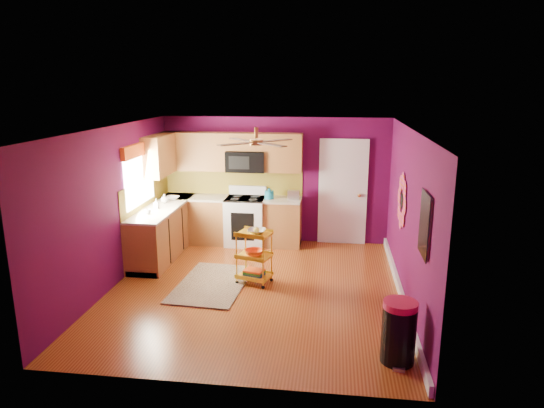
# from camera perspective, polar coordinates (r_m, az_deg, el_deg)

# --- Properties ---
(ground) EXTENTS (5.00, 5.00, 0.00)m
(ground) POSITION_cam_1_polar(r_m,az_deg,el_deg) (7.71, -1.96, -9.97)
(ground) COLOR maroon
(ground) RESTS_ON ground
(room_envelope) EXTENTS (4.54, 5.04, 2.52)m
(room_envelope) POSITION_cam_1_polar(r_m,az_deg,el_deg) (7.20, -1.85, 1.97)
(room_envelope) COLOR #50093C
(room_envelope) RESTS_ON ground
(lower_cabinets) EXTENTS (2.81, 2.31, 0.94)m
(lower_cabinets) POSITION_cam_1_polar(r_m,az_deg,el_deg) (9.51, -8.24, -2.62)
(lower_cabinets) COLOR brown
(lower_cabinets) RESTS_ON ground
(electric_range) EXTENTS (0.76, 0.66, 1.13)m
(electric_range) POSITION_cam_1_polar(r_m,az_deg,el_deg) (9.65, -3.13, -1.94)
(electric_range) COLOR white
(electric_range) RESTS_ON ground
(upper_cabinetry) EXTENTS (2.80, 2.30, 1.26)m
(upper_cabinetry) POSITION_cam_1_polar(r_m,az_deg,el_deg) (9.52, -7.36, 5.85)
(upper_cabinetry) COLOR brown
(upper_cabinetry) RESTS_ON ground
(left_window) EXTENTS (0.08, 1.35, 1.08)m
(left_window) POSITION_cam_1_polar(r_m,az_deg,el_deg) (8.79, -15.38, 4.38)
(left_window) COLOR white
(left_window) RESTS_ON ground
(panel_door) EXTENTS (0.95, 0.11, 2.15)m
(panel_door) POSITION_cam_1_polar(r_m,az_deg,el_deg) (9.65, 8.32, 1.25)
(panel_door) COLOR white
(panel_door) RESTS_ON ground
(right_wall_art) EXTENTS (0.04, 2.74, 1.04)m
(right_wall_art) POSITION_cam_1_polar(r_m,az_deg,el_deg) (6.91, 16.03, -0.71)
(right_wall_art) COLOR black
(right_wall_art) RESTS_ON ground
(ceiling_fan) EXTENTS (1.01, 1.01, 0.26)m
(ceiling_fan) POSITION_cam_1_polar(r_m,az_deg,el_deg) (7.29, -1.85, 7.37)
(ceiling_fan) COLOR #BF8C3F
(ceiling_fan) RESTS_ON ground
(shag_rug) EXTENTS (1.14, 1.75, 0.02)m
(shag_rug) POSITION_cam_1_polar(r_m,az_deg,el_deg) (7.92, -7.05, -9.30)
(shag_rug) COLOR black
(shag_rug) RESTS_ON ground
(rolling_cart) EXTENTS (0.61, 0.51, 0.94)m
(rolling_cart) POSITION_cam_1_polar(r_m,az_deg,el_deg) (7.76, -2.07, -5.96)
(rolling_cart) COLOR yellow
(rolling_cart) RESTS_ON ground
(trash_can) EXTENTS (0.44, 0.46, 0.75)m
(trash_can) POSITION_cam_1_polar(r_m,az_deg,el_deg) (5.91, 14.68, -14.36)
(trash_can) COLOR black
(trash_can) RESTS_ON ground
(teal_kettle) EXTENTS (0.18, 0.18, 0.21)m
(teal_kettle) POSITION_cam_1_polar(r_m,az_deg,el_deg) (9.45, -0.33, 1.12)
(teal_kettle) COLOR teal
(teal_kettle) RESTS_ON lower_cabinets
(toaster) EXTENTS (0.22, 0.15, 0.18)m
(toaster) POSITION_cam_1_polar(r_m,az_deg,el_deg) (9.40, 2.54, 1.07)
(toaster) COLOR beige
(toaster) RESTS_ON lower_cabinets
(soap_bottle_a) EXTENTS (0.08, 0.08, 0.18)m
(soap_bottle_a) POSITION_cam_1_polar(r_m,az_deg,el_deg) (8.95, -13.46, 0.02)
(soap_bottle_a) COLOR #EA3F72
(soap_bottle_a) RESTS_ON lower_cabinets
(soap_bottle_b) EXTENTS (0.13, 0.13, 0.17)m
(soap_bottle_b) POSITION_cam_1_polar(r_m,az_deg,el_deg) (9.35, -12.56, 0.66)
(soap_bottle_b) COLOR white
(soap_bottle_b) RESTS_ON lower_cabinets
(counter_dish) EXTENTS (0.26, 0.26, 0.06)m
(counter_dish) POSITION_cam_1_polar(r_m,az_deg,el_deg) (9.59, -11.63, 0.70)
(counter_dish) COLOR white
(counter_dish) RESTS_ON lower_cabinets
(counter_cup) EXTENTS (0.11, 0.11, 0.09)m
(counter_cup) POSITION_cam_1_polar(r_m,az_deg,el_deg) (8.62, -14.41, -0.88)
(counter_cup) COLOR white
(counter_cup) RESTS_ON lower_cabinets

